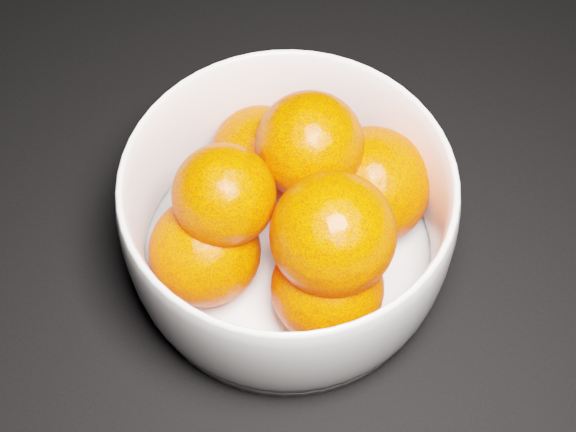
# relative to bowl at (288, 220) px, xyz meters

# --- Properties ---
(bowl) EXTENTS (0.21, 0.21, 0.10)m
(bowl) POSITION_rel_bowl_xyz_m (0.00, 0.00, 0.00)
(bowl) COLOR white
(bowl) RESTS_ON ground
(orange_pile) EXTENTS (0.18, 0.16, 0.12)m
(orange_pile) POSITION_rel_bowl_xyz_m (0.01, 0.00, 0.01)
(orange_pile) COLOR #ED3600
(orange_pile) RESTS_ON bowl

